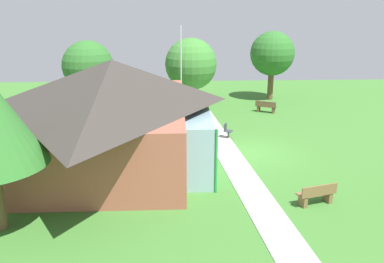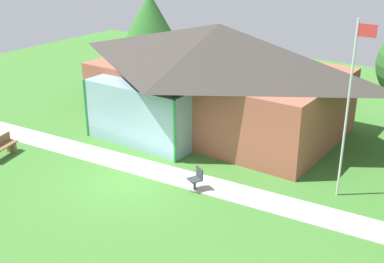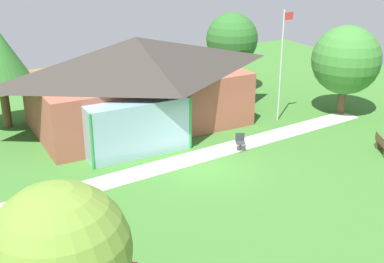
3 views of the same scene
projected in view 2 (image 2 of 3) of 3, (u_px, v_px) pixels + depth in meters
The scene contains 7 objects.
ground_plane at pixel (132, 181), 18.46m from camera, with size 44.00×44.00×0.00m, color #3D752D.
pavilion at pixel (216, 75), 22.77m from camera, with size 12.00×8.35×4.83m.
footpath at pixel (151, 170), 19.29m from camera, with size 21.92×1.30×0.03m, color #BCB7B2.
flagpole at pixel (349, 104), 16.21m from camera, with size 0.64×0.08×6.17m.
bench_mid_left at pixel (1, 148), 20.29m from camera, with size 0.84×1.56×0.84m.
patio_chair_lawn_spare at pixel (196, 180), 17.67m from camera, with size 0.59×0.59×0.86m.
tree_behind_pavilion_left at pixel (150, 22), 28.04m from camera, with size 3.63×3.63×5.54m.
Camera 2 is at (11.26, -12.15, 8.65)m, focal length 46.39 mm.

